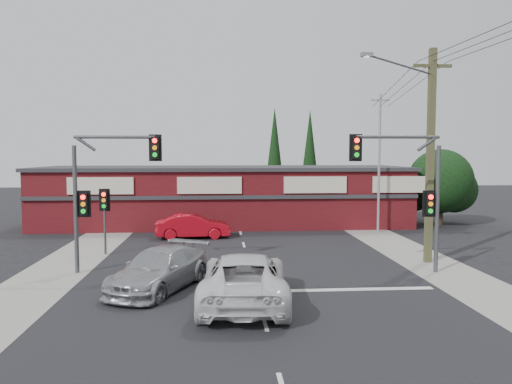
{
  "coord_description": "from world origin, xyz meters",
  "views": [
    {
      "loc": [
        -1.36,
        -19.71,
        5.12
      ],
      "look_at": [
        0.32,
        3.0,
        3.4
      ],
      "focal_mm": 35.0,
      "sensor_mm": 36.0,
      "label": 1
    }
  ],
  "objects": [
    {
      "name": "conifer_near",
      "position": [
        3.5,
        24.0,
        5.48
      ],
      "size": [
        1.8,
        1.8,
        9.25
      ],
      "color": "#2D2116",
      "rests_on": "ground"
    },
    {
      "name": "steel_pole",
      "position": [
        9.0,
        12.0,
        4.7
      ],
      "size": [
        1.2,
        0.16,
        9.0
      ],
      "color": "gray",
      "rests_on": "ground"
    },
    {
      "name": "white_suv",
      "position": [
        -0.52,
        -2.84,
        0.87
      ],
      "size": [
        3.28,
        6.42,
        1.74
      ],
      "primitive_type": "imported",
      "rotation": [
        0.0,
        0.0,
        3.08
      ],
      "color": "silver",
      "rests_on": "ground"
    },
    {
      "name": "stop_line",
      "position": [
        3.5,
        -1.5,
        0.01
      ],
      "size": [
        6.5,
        0.35,
        0.01
      ],
      "primitive_type": "cube",
      "color": "silver",
      "rests_on": "ground"
    },
    {
      "name": "tree_cluster",
      "position": [
        14.69,
        15.44,
        2.9
      ],
      "size": [
        5.9,
        5.1,
        5.5
      ],
      "color": "#2D2116",
      "rests_on": "ground"
    },
    {
      "name": "traffic_mast_left",
      "position": [
        -6.43,
        2.0,
        3.93
      ],
      "size": [
        3.77,
        0.27,
        5.97
      ],
      "color": "#47494C",
      "rests_on": "ground"
    },
    {
      "name": "road_strip",
      "position": [
        0.0,
        5.0,
        0.01
      ],
      "size": [
        14.0,
        70.0,
        0.01
      ],
      "primitive_type": "cube",
      "color": "black",
      "rests_on": "ground"
    },
    {
      "name": "red_sedan",
      "position": [
        -2.98,
        10.7,
        0.74
      ],
      "size": [
        4.61,
        1.94,
        1.48
      ],
      "primitive_type": "imported",
      "rotation": [
        0.0,
        0.0,
        1.65
      ],
      "color": "#B80B18",
      "rests_on": "ground"
    },
    {
      "name": "traffic_mast_right",
      "position": [
        6.86,
        1.0,
        3.95
      ],
      "size": [
        3.96,
        0.27,
        5.97
      ],
      "color": "#47494C",
      "rests_on": "ground"
    },
    {
      "name": "ground",
      "position": [
        0.0,
        0.0,
        0.0
      ],
      "size": [
        120.0,
        120.0,
        0.0
      ],
      "primitive_type": "plane",
      "color": "black",
      "rests_on": "ground"
    },
    {
      "name": "verge_right",
      "position": [
        8.5,
        5.0,
        0.01
      ],
      "size": [
        3.0,
        70.0,
        0.02
      ],
      "primitive_type": "cube",
      "color": "gray",
      "rests_on": "ground"
    },
    {
      "name": "conifer_far",
      "position": [
        7.0,
        26.0,
        5.48
      ],
      "size": [
        1.8,
        1.8,
        9.25
      ],
      "color": "#2D2116",
      "rests_on": "ground"
    },
    {
      "name": "silver_suv",
      "position": [
        -3.65,
        -0.89,
        0.77
      ],
      "size": [
        4.1,
        5.75,
        1.55
      ],
      "primitive_type": "imported",
      "rotation": [
        0.0,
        0.0,
        -0.41
      ],
      "color": "#ACAEB1",
      "rests_on": "ground"
    },
    {
      "name": "power_lines",
      "position": [
        8.47,
        -2.47,
        9.04
      ],
      "size": [
        2.01,
        29.0,
        1.22
      ],
      "color": "black",
      "rests_on": "ground"
    },
    {
      "name": "lane_dashes",
      "position": [
        0.0,
        -0.56,
        0.02
      ],
      "size": [
        0.12,
        36.48,
        0.01
      ],
      "color": "silver",
      "rests_on": "ground"
    },
    {
      "name": "shop_building",
      "position": [
        -0.99,
        16.99,
        2.13
      ],
      "size": [
        27.3,
        8.4,
        4.22
      ],
      "color": "#490E13",
      "rests_on": "ground"
    },
    {
      "name": "verge_left",
      "position": [
        -8.5,
        5.0,
        0.01
      ],
      "size": [
        3.0,
        70.0,
        0.02
      ],
      "primitive_type": "cube",
      "color": "gray",
      "rests_on": "ground"
    },
    {
      "name": "pedestal_signal",
      "position": [
        -7.2,
        6.01,
        2.41
      ],
      "size": [
        0.55,
        0.27,
        3.38
      ],
      "color": "#47494C",
      "rests_on": "ground"
    },
    {
      "name": "utility_pole",
      "position": [
        8.36,
        2.99,
        5.4
      ],
      "size": [
        4.38,
        0.59,
        10.0
      ],
      "color": "brown",
      "rests_on": "ground"
    }
  ]
}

